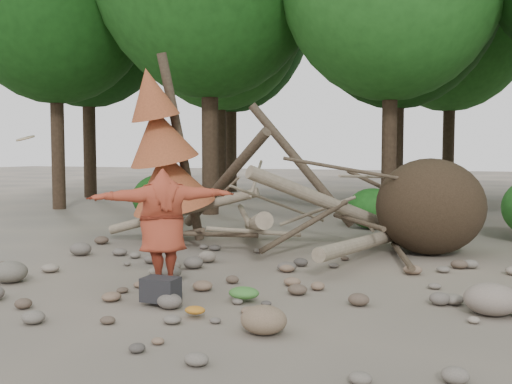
% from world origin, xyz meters
% --- Properties ---
extents(ground, '(120.00, 120.00, 0.00)m').
position_xyz_m(ground, '(0.00, 0.00, 0.00)').
color(ground, '#514C44').
rests_on(ground, ground).
extents(deadfall_pile, '(8.55, 5.24, 3.30)m').
position_xyz_m(deadfall_pile, '(2.02, 4.24, 0.95)').
color(deadfall_pile, '#332619').
rests_on(deadfall_pile, ground).
extents(dead_conifer, '(2.06, 2.16, 4.35)m').
position_xyz_m(dead_conifer, '(-3.12, 3.37, 2.11)').
color(dead_conifer, '#4C3F30').
rests_on(dead_conifer, ground).
extents(bush_left, '(1.80, 1.80, 1.44)m').
position_xyz_m(bush_left, '(-5.50, 7.20, 0.72)').
color(bush_left, '#164813').
rests_on(bush_left, ground).
extents(bush_mid, '(1.40, 1.40, 1.12)m').
position_xyz_m(bush_mid, '(0.80, 7.80, 0.56)').
color(bush_mid, '#1E5B1A').
rests_on(bush_mid, ground).
extents(frisbee_thrower, '(3.52, 1.91, 2.31)m').
position_xyz_m(frisbee_thrower, '(-0.82, -0.49, 0.97)').
color(frisbee_thrower, maroon).
rests_on(frisbee_thrower, ground).
extents(backpack, '(0.49, 0.33, 0.33)m').
position_xyz_m(backpack, '(-0.46, -1.14, 0.16)').
color(backpack, black).
rests_on(backpack, ground).
extents(cloth_green, '(0.44, 0.37, 0.16)m').
position_xyz_m(cloth_green, '(0.54, -0.57, 0.08)').
color(cloth_green, '#38702C').
rests_on(cloth_green, ground).
extents(cloth_orange, '(0.27, 0.22, 0.10)m').
position_xyz_m(cloth_orange, '(0.26, -1.49, 0.05)').
color(cloth_orange, '#A9671D').
rests_on(cloth_orange, ground).
extents(boulder_front_left, '(0.58, 0.52, 0.35)m').
position_xyz_m(boulder_front_left, '(-3.45, -0.86, 0.17)').
color(boulder_front_left, '#656054').
rests_on(boulder_front_left, ground).
extents(boulder_front_right, '(0.55, 0.50, 0.33)m').
position_xyz_m(boulder_front_right, '(1.30, -1.76, 0.17)').
color(boulder_front_right, '#766049').
rests_on(boulder_front_right, ground).
extents(boulder_mid_right, '(0.69, 0.62, 0.41)m').
position_xyz_m(boulder_mid_right, '(3.75, 0.05, 0.21)').
color(boulder_mid_right, gray).
rests_on(boulder_mid_right, ground).
extents(boulder_mid_left, '(0.45, 0.40, 0.27)m').
position_xyz_m(boulder_mid_left, '(-3.98, 1.53, 0.13)').
color(boulder_mid_left, '#615A51').
rests_on(boulder_mid_left, ground).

